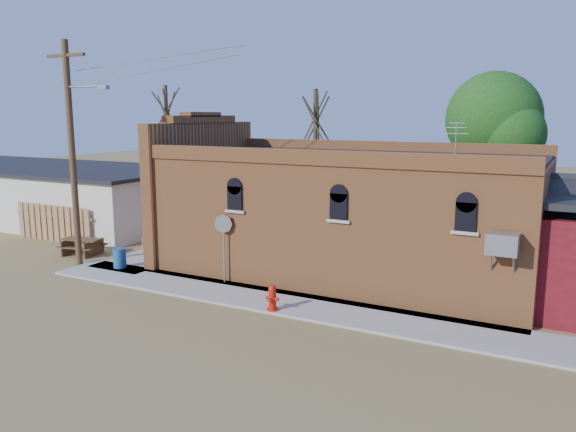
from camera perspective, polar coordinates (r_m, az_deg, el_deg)
The scene contains 14 objects.
ground at distance 18.72m, azimuth -5.98°, elevation -8.92°, with size 120.00×120.00×0.00m, color olive.
sidewalk_south at distance 18.70m, azimuth -0.56°, elevation -8.76°, with size 19.00×2.20×0.08m, color #9E9991.
sidewalk_west at distance 26.95m, azimuth -10.08°, elevation -2.98°, with size 2.60×10.00×0.08m, color #9E9991.
brick_bar at distance 22.11m, azimuth 5.41°, elevation 0.33°, with size 16.40×7.97×6.30m.
storage_building at distance 37.00m, azimuth -23.96°, elevation 2.32°, with size 20.40×8.40×3.17m.
wood_fence at distance 29.72m, azimuth -22.74°, elevation -0.70°, with size 5.20×0.10×1.80m, color #9F6948, non-canonical shape.
utility_pole at distance 24.06m, azimuth -21.02°, elevation 6.33°, with size 3.12×0.26×9.00m.
tree_bare_near at distance 30.52m, azimuth 2.80°, elevation 9.92°, with size 2.80×2.80×7.65m.
tree_bare_far at distance 37.32m, azimuth -12.26°, elevation 10.36°, with size 2.80×2.80×8.16m.
tree_leafy at distance 28.43m, azimuth 20.15°, elevation 9.23°, with size 4.40×4.40×8.15m.
fire_hydrant at distance 17.75m, azimuth -1.61°, elevation -8.30°, with size 0.47×0.45×0.82m.
stop_sign at distance 20.38m, azimuth -6.56°, elevation -1.45°, with size 0.67×0.26×2.53m.
trash_barrel at distance 23.54m, azimuth -16.74°, elevation -4.11°, with size 0.51×0.51×0.78m, color #1A4F86.
picnic_table at distance 26.55m, azimuth -20.16°, elevation -2.69°, with size 1.94×1.59×0.73m.
Camera 1 is at (9.89, -14.67, 6.12)m, focal length 35.00 mm.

